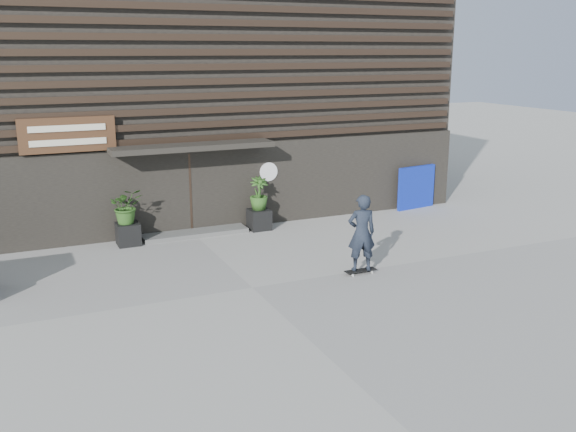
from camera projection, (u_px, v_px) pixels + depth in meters
name	position (u px, v px, depth m)	size (l,w,h in m)	color
ground	(252.00, 288.00, 14.19)	(80.00, 80.00, 0.00)	#9D9A95
entrance_step	(195.00, 233.00, 18.24)	(3.00, 0.80, 0.12)	#535350
planter_pot_left	(128.00, 234.00, 17.25)	(0.60, 0.60, 0.60)	black
bamboo_left	(126.00, 206.00, 17.06)	(0.86, 0.75, 0.96)	#2D591E
planter_pot_right	(259.00, 219.00, 18.75)	(0.60, 0.60, 0.60)	black
bamboo_right	(259.00, 193.00, 18.55)	(0.54, 0.54, 0.96)	#2D591E
blue_tarp	(416.00, 187.00, 21.16)	(1.51, 0.12, 1.42)	#0C21A6
building	(147.00, 84.00, 21.99)	(18.00, 11.00, 8.00)	black
skateboarder	(362.00, 233.00, 14.82)	(0.78, 0.57, 1.91)	black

